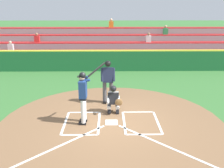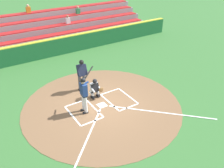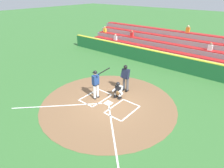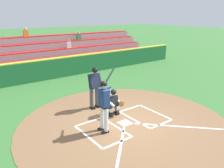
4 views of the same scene
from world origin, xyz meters
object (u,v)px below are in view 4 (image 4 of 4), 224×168
(batter, at_px, (104,102))
(catcher, at_px, (114,102))
(plate_umpire, at_px, (95,85))
(baseball, at_px, (82,132))

(batter, relative_size, catcher, 1.88)
(plate_umpire, bearing_deg, catcher, 101.56)
(batter, height_order, baseball, batter)
(catcher, bearing_deg, baseball, 14.94)
(catcher, bearing_deg, plate_umpire, -78.44)
(batter, distance_m, catcher, 1.45)
(catcher, height_order, baseball, catcher)
(catcher, relative_size, plate_umpire, 0.61)
(batter, bearing_deg, baseball, -28.56)
(batter, height_order, catcher, batter)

